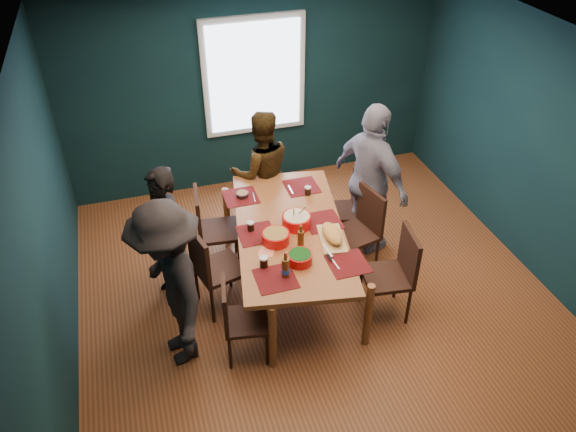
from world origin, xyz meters
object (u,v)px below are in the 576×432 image
bowl_herbs (300,258)px  cutting_board (332,235)px  chair_left_mid (210,265)px  chair_right_far (348,205)px  bowl_dumpling (297,220)px  person_near_left (170,286)px  chair_right_mid (362,225)px  person_right (371,181)px  chair_left_near (237,315)px  person_back (262,172)px  chair_right_near (397,268)px  chair_left_far (209,225)px  dining_table (290,234)px  person_far_left (166,237)px  bowl_salad (276,237)px

bowl_herbs → cutting_board: cutting_board is taller
chair_left_mid → bowl_herbs: (0.79, -0.49, 0.29)m
chair_right_far → bowl_dumpling: size_ratio=3.00×
person_near_left → chair_right_mid: bearing=98.5°
person_right → cutting_board: 1.05m
chair_left_near → person_back: (0.77, 1.96, 0.27)m
person_near_left → chair_right_near: bearing=78.2°
chair_left_near → chair_right_mid: 1.86m
bowl_dumpling → chair_left_far: bearing=143.9°
dining_table → chair_right_near: size_ratio=2.29×
person_right → bowl_herbs: 1.52m
cutting_board → chair_left_near: bearing=-148.3°
person_far_left → person_right: bearing=72.8°
chair_right_near → chair_left_far: bearing=149.7°
chair_left_far → person_far_left: person_far_left is taller
person_near_left → bowl_dumpling: 1.50m
chair_left_mid → bowl_herbs: chair_left_mid is taller
person_right → bowl_salad: 1.44m
chair_right_far → person_near_left: bearing=-141.2°
chair_right_far → bowl_herbs: bearing=-119.7°
chair_right_mid → cutting_board: bearing=-154.3°
dining_table → chair_right_near: bearing=-26.1°
chair_left_far → cutting_board: (1.09, -0.93, 0.29)m
dining_table → person_right: person_right is taller
chair_right_mid → person_far_left: 2.14m
chair_left_mid → chair_right_far: 1.89m
dining_table → chair_right_mid: chair_right_mid is taller
chair_left_far → chair_left_near: bearing=-84.1°
person_back → person_right: size_ratio=0.85×
cutting_board → chair_right_mid: bearing=48.7°
person_near_left → bowl_salad: (1.09, 0.39, 0.01)m
chair_right_near → bowl_herbs: (-0.99, 0.12, 0.29)m
chair_left_mid → chair_right_near: (1.78, -0.61, -0.00)m
chair_left_mid → person_back: 1.55m
chair_left_far → person_back: person_back is taller
dining_table → chair_right_near: (0.91, -0.67, -0.16)m
chair_right_far → person_near_left: person_near_left is taller
person_back → bowl_dumpling: bearing=94.9°
chair_left_mid → person_back: size_ratio=0.64×
chair_left_near → bowl_herbs: bearing=26.7°
chair_right_far → person_back: person_back is taller
chair_left_near → chair_right_near: chair_right_near is taller
chair_left_mid → chair_right_mid: bearing=-8.1°
person_near_left → cutting_board: 1.66m
chair_right_far → person_near_left: (-2.21, -1.18, 0.34)m
chair_left_near → person_far_left: person_far_left is taller
person_near_left → bowl_salad: person_near_left is taller
cutting_board → chair_left_mid: bearing=177.9°
person_near_left → bowl_dumpling: size_ratio=5.75×
person_right → person_back: bearing=34.3°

